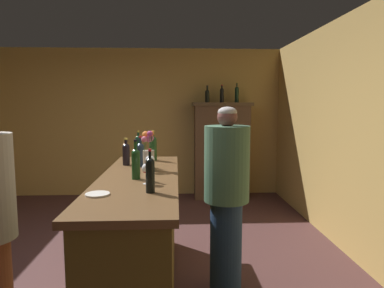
{
  "coord_description": "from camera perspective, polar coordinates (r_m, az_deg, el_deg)",
  "views": [
    {
      "loc": [
        0.79,
        -3.06,
        1.65
      ],
      "look_at": [
        0.94,
        0.19,
        1.27
      ],
      "focal_mm": 32.06,
      "sensor_mm": 36.0,
      "label": 1
    }
  ],
  "objects": [
    {
      "name": "floor",
      "position": [
        3.57,
        -16.29,
        -21.19
      ],
      "size": [
        8.21,
        8.21,
        0.0
      ],
      "primitive_type": "plane",
      "color": "#4E2F2F",
      "rests_on": "ground"
    },
    {
      "name": "wall_back",
      "position": [
        6.34,
        -9.87,
        3.51
      ],
      "size": [
        5.44,
        0.12,
        2.64
      ],
      "primitive_type": "cube",
      "color": "tan",
      "rests_on": "ground"
    },
    {
      "name": "bar_counter",
      "position": [
        3.1,
        -8.66,
        -14.72
      ],
      "size": [
        0.66,
        2.23,
        1.04
      ],
      "color": "brown",
      "rests_on": "ground"
    },
    {
      "name": "display_cabinet",
      "position": [
        6.06,
        4.91,
        -0.76
      ],
      "size": [
        1.03,
        0.47,
        1.68
      ],
      "color": "brown",
      "rests_on": "ground"
    },
    {
      "name": "wine_bottle_merlot",
      "position": [
        3.77,
        -6.46,
        -0.52
      ],
      "size": [
        0.08,
        0.08,
        0.33
      ],
      "color": "#1B3F1B",
      "rests_on": "bar_counter"
    },
    {
      "name": "wine_bottle_malbec",
      "position": [
        3.5,
        -10.89,
        -1.47
      ],
      "size": [
        0.07,
        0.07,
        0.27
      ],
      "color": "black",
      "rests_on": "bar_counter"
    },
    {
      "name": "wine_bottle_riesling",
      "position": [
        3.87,
        -8.89,
        -0.36
      ],
      "size": [
        0.07,
        0.07,
        0.32
      ],
      "color": "#133722",
      "rests_on": "bar_counter"
    },
    {
      "name": "wine_bottle_syrah",
      "position": [
        3.41,
        -8.56,
        -1.54
      ],
      "size": [
        0.08,
        0.08,
        0.3
      ],
      "color": "#1E2D3D",
      "rests_on": "bar_counter"
    },
    {
      "name": "wine_bottle_chardonnay",
      "position": [
        2.39,
        -6.98,
        -4.9
      ],
      "size": [
        0.06,
        0.06,
        0.31
      ],
      "color": "black",
      "rests_on": "bar_counter"
    },
    {
      "name": "wine_bottle_pinot",
      "position": [
        2.83,
        -9.32,
        -3.0
      ],
      "size": [
        0.07,
        0.07,
        0.33
      ],
      "color": "#183C19",
      "rests_on": "bar_counter"
    },
    {
      "name": "wine_glass_front",
      "position": [
        3.09,
        -6.99,
        -2.64
      ],
      "size": [
        0.08,
        0.08,
        0.15
      ],
      "color": "white",
      "rests_on": "bar_counter"
    },
    {
      "name": "wine_glass_mid",
      "position": [
        2.65,
        -7.56,
        -4.2
      ],
      "size": [
        0.07,
        0.07,
        0.16
      ],
      "color": "white",
      "rests_on": "bar_counter"
    },
    {
      "name": "flower_arrangement",
      "position": [
        3.22,
        -7.26,
        -1.16
      ],
      "size": [
        0.12,
        0.12,
        0.37
      ],
      "color": "#A49687",
      "rests_on": "bar_counter"
    },
    {
      "name": "cheese_plate",
      "position": [
        2.42,
        -15.46,
        -8.05
      ],
      "size": [
        0.16,
        0.16,
        0.01
      ],
      "primitive_type": "cylinder",
      "color": "white",
      "rests_on": "bar_counter"
    },
    {
      "name": "display_bottle_left",
      "position": [
        5.99,
        2.55,
        8.11
      ],
      "size": [
        0.08,
        0.08,
        0.29
      ],
      "color": "black",
      "rests_on": "display_cabinet"
    },
    {
      "name": "display_bottle_midleft",
      "position": [
        6.02,
        4.99,
        8.22
      ],
      "size": [
        0.07,
        0.07,
        0.31
      ],
      "color": "black",
      "rests_on": "display_cabinet"
    },
    {
      "name": "display_bottle_center",
      "position": [
        6.06,
        7.46,
        8.29
      ],
      "size": [
        0.07,
        0.07,
        0.35
      ],
      "color": "#1A3523",
      "rests_on": "display_cabinet"
    },
    {
      "name": "bartender",
      "position": [
        2.99,
        5.75,
        -8.22
      ],
      "size": [
        0.39,
        0.39,
        1.63
      ],
      "rotation": [
        0.0,
        0.0,
        3.24
      ],
      "color": "navy",
      "rests_on": "ground"
    }
  ]
}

